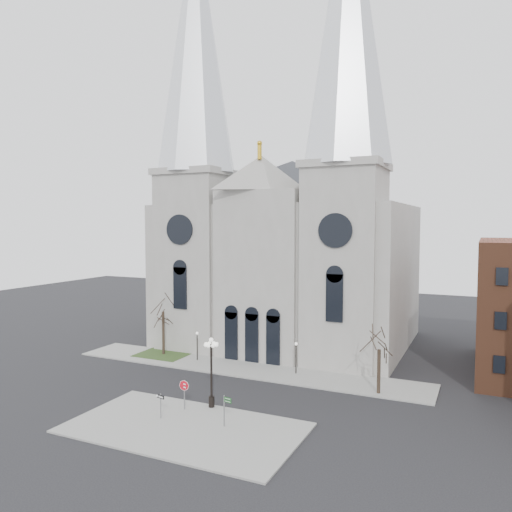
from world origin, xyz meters
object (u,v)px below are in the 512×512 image
at_px(stop_sign, 184,389).
at_px(globe_lamp, 211,364).
at_px(street_name_sign, 225,408).
at_px(one_way_sign, 161,401).

distance_m(stop_sign, globe_lamp, 3.02).
height_order(globe_lamp, street_name_sign, globe_lamp).
relative_size(one_way_sign, street_name_sign, 0.83).
bearing_deg(globe_lamp, one_way_sign, -122.25).
distance_m(stop_sign, one_way_sign, 2.54).
bearing_deg(stop_sign, one_way_sign, -88.99).
bearing_deg(one_way_sign, stop_sign, 88.51).
xyz_separation_m(stop_sign, one_way_sign, (-0.67, -2.41, -0.41)).
height_order(stop_sign, globe_lamp, globe_lamp).
distance_m(stop_sign, street_name_sign, 5.06).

